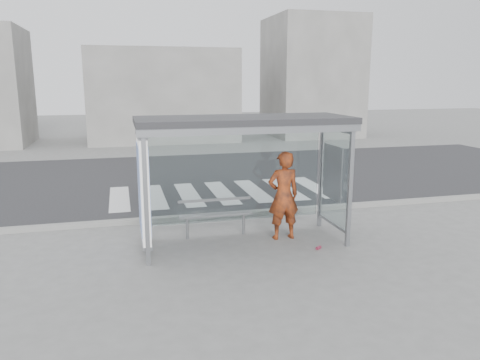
% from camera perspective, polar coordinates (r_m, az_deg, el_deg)
% --- Properties ---
extents(ground, '(80.00, 80.00, 0.00)m').
position_cam_1_polar(ground, '(9.83, 0.48, -7.70)').
color(ground, slate).
rests_on(ground, ground).
extents(road, '(30.00, 10.00, 0.01)m').
position_cam_1_polar(road, '(16.45, -5.79, 0.35)').
color(road, '#272729').
rests_on(road, ground).
extents(curb, '(30.00, 0.18, 0.12)m').
position_cam_1_polar(curb, '(11.61, -1.99, -4.27)').
color(curb, gray).
rests_on(curb, ground).
extents(crosswalk, '(6.55, 3.00, 0.00)m').
position_cam_1_polar(crosswalk, '(14.14, -2.24, -1.54)').
color(crosswalk, silver).
rests_on(crosswalk, ground).
extents(bus_shelter, '(4.25, 1.65, 2.62)m').
position_cam_1_polar(bus_shelter, '(9.32, -1.80, 3.79)').
color(bus_shelter, gray).
rests_on(bus_shelter, ground).
extents(building_center, '(8.00, 5.00, 5.00)m').
position_cam_1_polar(building_center, '(27.06, -9.50, 10.15)').
color(building_center, slate).
rests_on(building_center, ground).
extents(building_right, '(5.00, 5.00, 7.00)m').
position_cam_1_polar(building_right, '(29.25, 8.70, 12.26)').
color(building_right, slate).
rests_on(building_right, ground).
extents(person, '(0.70, 0.47, 1.89)m').
position_cam_1_polar(person, '(9.90, 5.31, -1.90)').
color(person, '#D94814').
rests_on(person, ground).
extents(bench, '(1.60, 0.21, 0.82)m').
position_cam_1_polar(bench, '(10.12, -2.99, -4.20)').
color(bench, slate).
rests_on(bench, ground).
extents(soda_can, '(0.14, 0.13, 0.07)m').
position_cam_1_polar(soda_can, '(9.60, 9.55, -8.15)').
color(soda_can, '#D23D60').
rests_on(soda_can, ground).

